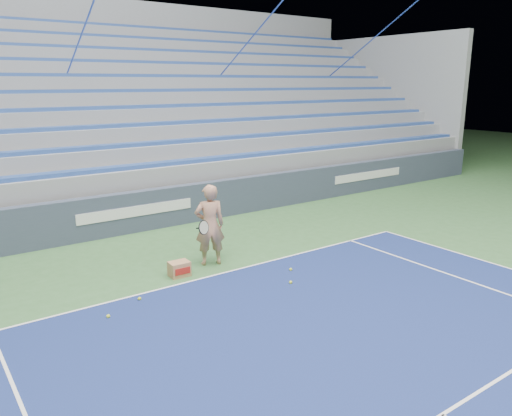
% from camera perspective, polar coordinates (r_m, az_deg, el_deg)
% --- Properties ---
extents(sponsor_barrier, '(30.00, 0.32, 1.10)m').
position_cam_1_polar(sponsor_barrier, '(13.78, -13.68, -0.41)').
color(sponsor_barrier, '#363F53').
rests_on(sponsor_barrier, ground).
extents(bleachers, '(31.00, 9.15, 7.30)m').
position_cam_1_polar(bleachers, '(18.86, -20.69, 8.51)').
color(bleachers, gray).
rests_on(bleachers, ground).
extents(tennis_player, '(0.99, 0.93, 1.81)m').
position_cam_1_polar(tennis_player, '(10.92, -5.32, -1.95)').
color(tennis_player, tan).
rests_on(tennis_player, ground).
extents(ball_box, '(0.43, 0.34, 0.31)m').
position_cam_1_polar(ball_box, '(10.57, -8.76, -6.89)').
color(ball_box, '#AD7C54').
rests_on(ball_box, ground).
extents(tennis_ball_0, '(0.07, 0.07, 0.07)m').
position_cam_1_polar(tennis_ball_0, '(10.71, -8.16, -7.28)').
color(tennis_ball_0, '#DAEC30').
rests_on(tennis_ball_0, ground).
extents(tennis_ball_1, '(0.07, 0.07, 0.07)m').
position_cam_1_polar(tennis_ball_1, '(9.63, -13.17, -10.06)').
color(tennis_ball_1, '#DAEC30').
rests_on(tennis_ball_1, ground).
extents(tennis_ball_2, '(0.07, 0.07, 0.07)m').
position_cam_1_polar(tennis_ball_2, '(9.10, -16.53, -11.78)').
color(tennis_ball_2, '#DAEC30').
rests_on(tennis_ball_2, ground).
extents(tennis_ball_3, '(0.07, 0.07, 0.07)m').
position_cam_1_polar(tennis_ball_3, '(10.12, 3.99, -8.48)').
color(tennis_ball_3, '#DAEC30').
rests_on(tennis_ball_3, ground).
extents(tennis_ball_4, '(0.07, 0.07, 0.07)m').
position_cam_1_polar(tennis_ball_4, '(10.78, 3.99, -7.02)').
color(tennis_ball_4, '#DAEC30').
rests_on(tennis_ball_4, ground).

